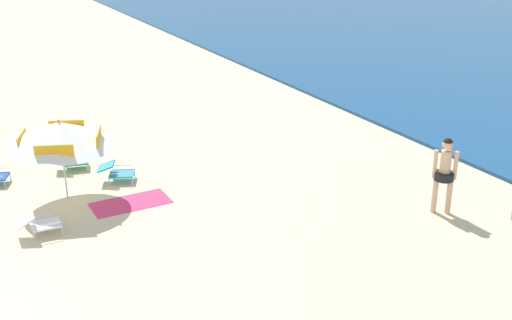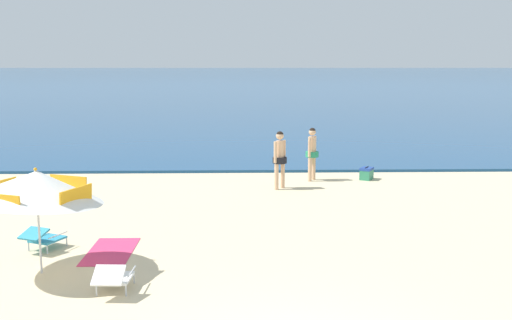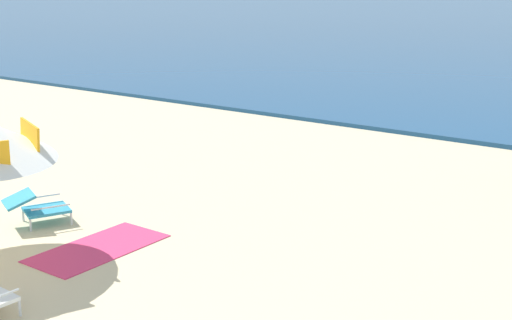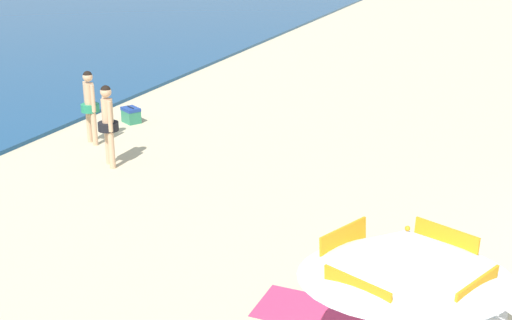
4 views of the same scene
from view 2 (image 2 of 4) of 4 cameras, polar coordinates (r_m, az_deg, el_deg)
name	(u,v)px [view 2 (image 2 of 4)]	position (r m, az deg, el deg)	size (l,w,h in m)	color
ocean_water	(242,70)	(420.10, -1.42, 8.81)	(800.00, 800.00, 0.10)	navy
beach_umbrella_striped_main	(36,186)	(11.05, -20.83, -2.38)	(3.27, 3.26, 2.02)	silver
lounge_chair_facing_sea	(43,237)	(12.73, -20.26, -7.15)	(0.84, 1.01, 0.51)	teal
lounge_chair_spare_folded	(113,277)	(10.11, -13.90, -11.14)	(0.61, 0.92, 0.52)	white
person_standing_near_shore	(280,156)	(17.66, 2.35, 0.42)	(0.44, 0.44, 1.78)	#D8A87F
person_standing_beside	(312,150)	(19.03, 5.55, 0.97)	(0.43, 0.46, 1.75)	#D8A87F
cooler_box	(367,173)	(19.58, 10.83, -1.31)	(0.55, 0.60, 0.43)	#2D7F5B
beach_towel	(111,251)	(12.32, -14.11, -8.71)	(0.90, 1.80, 0.01)	#DB3866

